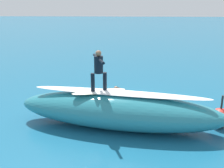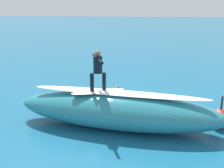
# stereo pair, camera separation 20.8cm
# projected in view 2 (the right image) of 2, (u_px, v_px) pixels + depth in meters

# --- Properties ---
(ground_plane) EXTENTS (120.00, 120.00, 0.00)m
(ground_plane) POSITION_uv_depth(u_px,v_px,m) (130.00, 108.00, 13.13)
(ground_plane) COLOR #196084
(wave_crest) EXTENTS (8.56, 3.43, 1.45)m
(wave_crest) POSITION_uv_depth(u_px,v_px,m) (118.00, 111.00, 11.04)
(wave_crest) COLOR teal
(wave_crest) RESTS_ON ground_plane
(wave_foam_lip) EXTENTS (7.10, 1.92, 0.08)m
(wave_foam_lip) POSITION_uv_depth(u_px,v_px,m) (118.00, 93.00, 10.80)
(wave_foam_lip) COLOR white
(wave_foam_lip) RESTS_ON wave_crest
(surfboard_riding) EXTENTS (2.25, 1.21, 0.07)m
(surfboard_riding) POSITION_uv_depth(u_px,v_px,m) (98.00, 91.00, 10.99)
(surfboard_riding) COLOR #EAE5C6
(surfboard_riding) RESTS_ON wave_crest
(surfer_riding) EXTENTS (0.62, 1.49, 1.63)m
(surfer_riding) POSITION_uv_depth(u_px,v_px,m) (98.00, 68.00, 10.69)
(surfer_riding) COLOR black
(surfer_riding) RESTS_ON surfboard_riding
(surfboard_paddling) EXTENTS (1.98, 2.04, 0.10)m
(surfboard_paddling) POSITION_uv_depth(u_px,v_px,m) (122.00, 94.00, 14.88)
(surfboard_paddling) COLOR #EAE5C6
(surfboard_paddling) RESTS_ON ground_plane
(surfer_paddling) EXTENTS (1.22, 1.27, 0.28)m
(surfer_paddling) POSITION_uv_depth(u_px,v_px,m) (124.00, 92.00, 14.74)
(surfer_paddling) COLOR black
(surfer_paddling) RESTS_ON surfboard_paddling
(buoy_marker) EXTENTS (0.79, 0.79, 1.35)m
(buoy_marker) POSITION_uv_depth(u_px,v_px,m) (220.00, 118.00, 11.14)
(buoy_marker) COLOR red
(buoy_marker) RESTS_ON ground_plane
(foam_patch_near) EXTENTS (0.70, 0.82, 0.12)m
(foam_patch_near) POSITION_uv_depth(u_px,v_px,m) (101.00, 107.00, 13.16)
(foam_patch_near) COLOR white
(foam_patch_near) RESTS_ON ground_plane
(foam_patch_mid) EXTENTS (1.17, 1.19, 0.10)m
(foam_patch_mid) POSITION_uv_depth(u_px,v_px,m) (189.00, 126.00, 11.24)
(foam_patch_mid) COLOR white
(foam_patch_mid) RESTS_ON ground_plane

